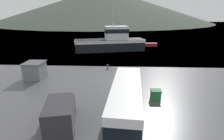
% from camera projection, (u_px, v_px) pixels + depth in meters
% --- Properties ---
extents(water_surface, '(240.00, 240.00, 0.00)m').
position_uv_depth(water_surface, '(124.00, 25.00, 146.03)').
color(water_surface, slate).
rests_on(water_surface, ground).
extents(hill_backdrop, '(223.98, 223.98, 35.64)m').
position_uv_depth(hill_backdrop, '(103.00, 5.00, 193.39)').
color(hill_backdrop, '#3D473D').
rests_on(hill_backdrop, ground).
extents(tour_bus, '(3.40, 10.80, 3.30)m').
position_uv_depth(tour_bus, '(126.00, 99.00, 16.04)').
color(tour_bus, '#146B3D').
rests_on(tour_bus, ground).
extents(delivery_van, '(3.27, 5.71, 2.61)m').
position_uv_depth(delivery_van, '(61.00, 113.00, 14.74)').
color(delivery_van, '#2D2D33').
rests_on(delivery_van, ground).
extents(fishing_boat, '(18.44, 8.71, 12.67)m').
position_uv_depth(fishing_boat, '(111.00, 42.00, 45.35)').
color(fishing_boat, black).
rests_on(fishing_boat, water_surface).
extents(storage_bin, '(1.18, 1.02, 1.09)m').
position_uv_depth(storage_bin, '(156.00, 94.00, 20.01)').
color(storage_bin, '#287F3D').
rests_on(storage_bin, ground).
extents(dock_kiosk, '(2.77, 3.01, 2.50)m').
position_uv_depth(dock_kiosk, '(35.00, 70.00, 26.15)').
color(dock_kiosk, slate).
rests_on(dock_kiosk, ground).
extents(small_boat, '(8.01, 2.23, 0.92)m').
position_uv_depth(small_boat, '(143.00, 45.00, 51.95)').
color(small_boat, maroon).
rests_on(small_boat, water_surface).
extents(mooring_bollard, '(0.29, 0.29, 0.87)m').
position_uv_depth(mooring_bollard, '(108.00, 66.00, 30.67)').
color(mooring_bollard, '#4C4C51').
rests_on(mooring_bollard, ground).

